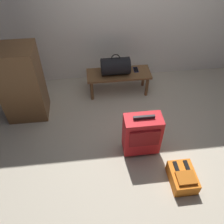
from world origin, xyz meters
name	(u,v)px	position (x,y,z in m)	size (l,w,h in m)	color
ground_plane	(146,141)	(0.00, 0.00, 0.00)	(6.60, 6.60, 0.00)	#B2A893
bench	(119,76)	(-0.24, 1.08, 0.32)	(1.00, 0.36, 0.38)	brown
duffel_bag_black	(115,66)	(-0.29, 1.08, 0.51)	(0.44, 0.26, 0.34)	black
cell_phone	(136,70)	(0.05, 1.13, 0.39)	(0.07, 0.14, 0.01)	#191E4C
suitcase_upright_red	(142,134)	(-0.12, -0.14, 0.33)	(0.45, 0.26, 0.64)	red
backpack_orange	(183,177)	(0.28, -0.65, 0.09)	(0.28, 0.38, 0.21)	orange
side_cabinet	(21,84)	(-1.63, 0.75, 0.55)	(0.56, 0.44, 1.10)	brown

